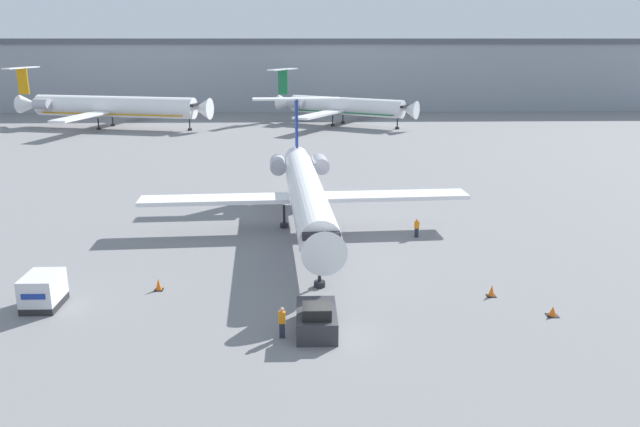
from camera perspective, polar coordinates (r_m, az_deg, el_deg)
ground_plane at (r=36.84m, az=0.62°, el=-11.09°), size 600.00×600.00×0.00m
terminal_building at (r=153.07m, az=-1.20°, el=12.64°), size 180.00×16.80×16.47m
airplane_main at (r=55.10m, az=-1.30°, el=2.09°), size 29.32×32.51×10.40m
pushback_tug at (r=37.08m, az=-0.32°, el=-9.60°), size 2.35×4.25×1.99m
luggage_cart at (r=43.78m, az=-24.00°, el=-6.48°), size 2.12×2.93×2.17m
worker_near_tug at (r=36.24m, az=-3.49°, el=-9.84°), size 0.40×0.26×1.88m
worker_by_wing at (r=54.41m, az=8.83°, el=-1.27°), size 0.40×0.24×1.68m
traffic_cone_left at (r=44.24m, az=-14.55°, el=-6.31°), size 0.58×0.58×0.83m
traffic_cone_right at (r=43.41m, az=15.42°, el=-6.84°), size 0.60×0.60×0.79m
traffic_cone_mid at (r=41.69m, az=20.50°, el=-8.39°), size 0.69×0.69×0.62m
airplane_parked_far_left at (r=124.06m, az=1.98°, el=9.80°), size 28.92×29.17×10.55m
airplane_parked_far_right at (r=126.14m, az=-18.61°, el=9.25°), size 39.44×32.15×11.17m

